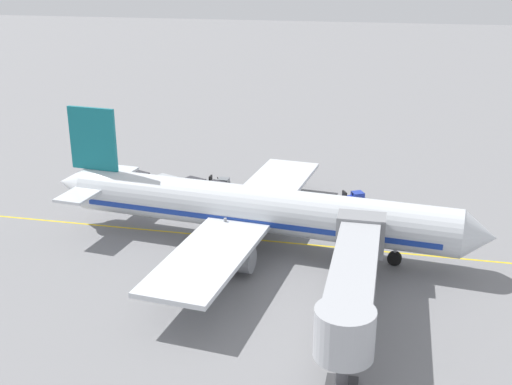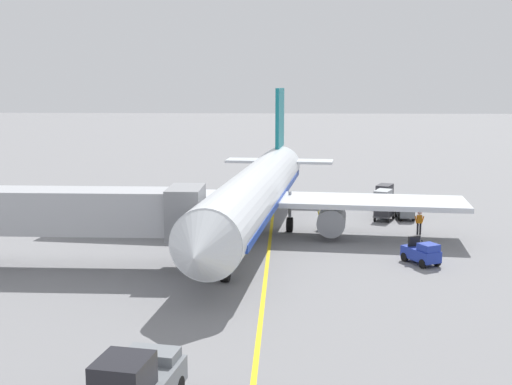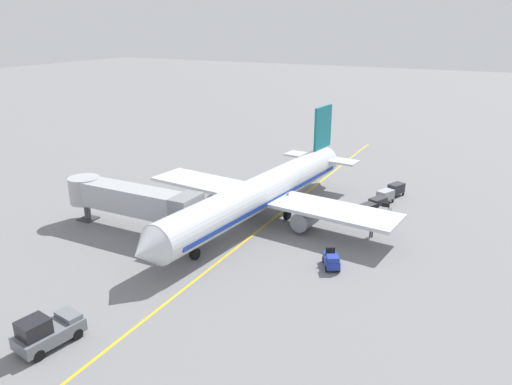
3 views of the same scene
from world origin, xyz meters
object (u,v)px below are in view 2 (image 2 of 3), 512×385
object	(u,v)px
jet_bridge	(70,211)
ground_crew_wing_walker	(322,217)
parked_airliner	(256,193)
ground_crew_loader	(419,222)
baggage_cart_front	(384,209)
baggage_cart_second_in_train	(387,203)
baggage_cart_tail_end	(385,191)
baggage_tug_lead	(405,211)
baggage_tug_trailing	(422,253)
baggage_cart_third_in_train	(383,197)

from	to	relation	value
jet_bridge	ground_crew_wing_walker	distance (m)	19.57
parked_airliner	ground_crew_loader	size ratio (longest dim) A/B	22.10
jet_bridge	baggage_cart_front	size ratio (longest dim) A/B	5.49
baggage_cart_second_in_train	baggage_cart_tail_end	bearing A→B (deg)	-96.74
ground_crew_wing_walker	ground_crew_loader	bearing A→B (deg)	168.03
baggage_tug_lead	baggage_cart_tail_end	distance (m)	8.46
baggage_cart_second_in_train	jet_bridge	bearing A→B (deg)	39.05
jet_bridge	baggage_tug_trailing	distance (m)	21.63
baggage_tug_trailing	baggage_cart_tail_end	world-z (taller)	baggage_tug_trailing
baggage_cart_second_in_train	ground_crew_wing_walker	bearing A→B (deg)	46.47
jet_bridge	baggage_cart_third_in_train	xyz separation A→B (m)	(-21.69, -20.58, -2.51)
baggage_tug_trailing	baggage_cart_tail_end	bearing A→B (deg)	-92.35
baggage_tug_trailing	baggage_cart_third_in_train	world-z (taller)	baggage_tug_trailing
baggage_cart_third_in_train	parked_airliner	bearing A→B (deg)	47.19
baggage_cart_third_in_train	jet_bridge	bearing A→B (deg)	43.50
ground_crew_loader	baggage_tug_lead	bearing A→B (deg)	-89.25
baggage_cart_second_in_train	ground_crew_wing_walker	distance (m)	8.44
baggage_tug_lead	ground_crew_wing_walker	size ratio (longest dim) A/B	1.48
baggage_cart_third_in_train	baggage_cart_tail_end	size ratio (longest dim) A/B	1.00
baggage_cart_third_in_train	baggage_cart_tail_end	xyz separation A→B (m)	(-0.61, -3.23, 0.00)
baggage_cart_second_in_train	baggage_cart_tail_end	xyz separation A→B (m)	(-0.75, -6.33, 0.00)
baggage_tug_trailing	baggage_cart_third_in_train	bearing A→B (deg)	-90.91
jet_bridge	ground_crew_wing_walker	bearing A→B (deg)	-144.17
baggage_cart_front	baggage_cart_tail_end	bearing A→B (deg)	-98.35
parked_airliner	ground_crew_wing_walker	bearing A→B (deg)	-152.73
baggage_cart_tail_end	ground_crew_loader	bearing A→B (deg)	92.18
ground_crew_wing_walker	baggage_cart_third_in_train	bearing A→B (deg)	-122.86
ground_crew_loader	parked_airliner	bearing A→B (deg)	4.97
baggage_cart_second_in_train	baggage_cart_tail_end	distance (m)	6.37
jet_bridge	baggage_cart_front	world-z (taller)	jet_bridge
baggage_tug_lead	parked_airliner	bearing A→B (deg)	28.70
baggage_tug_lead	ground_crew_wing_walker	world-z (taller)	ground_crew_wing_walker
baggage_cart_tail_end	ground_crew_wing_walker	size ratio (longest dim) A/B	1.74
parked_airliner	baggage_tug_trailing	world-z (taller)	parked_airliner
ground_crew_wing_walker	baggage_tug_lead	bearing A→B (deg)	-150.31
baggage_cart_front	baggage_cart_third_in_train	distance (m)	5.81
parked_airliner	baggage_cart_tail_end	world-z (taller)	parked_airliner
baggage_cart_second_in_train	ground_crew_wing_walker	size ratio (longest dim) A/B	1.74
baggage_cart_front	baggage_cart_tail_end	xyz separation A→B (m)	(-1.32, -9.00, 0.00)
baggage_cart_second_in_train	baggage_cart_tail_end	world-z (taller)	same
baggage_tug_trailing	baggage_cart_front	xyz separation A→B (m)	(0.41, -13.17, 0.24)
parked_airliner	baggage_cart_front	world-z (taller)	parked_airliner
baggage_tug_lead	baggage_cart_second_in_train	xyz separation A→B (m)	(1.21, -2.12, 0.24)
jet_bridge	baggage_cart_front	distance (m)	25.80
baggage_cart_tail_end	ground_crew_wing_walker	xyz separation A→B (m)	(6.56, 12.45, 0.00)
parked_airliner	baggage_cart_tail_end	xyz separation A→B (m)	(-11.51, -15.00, -2.24)
parked_airliner	jet_bridge	world-z (taller)	parked_airliner
ground_crew_loader	baggage_cart_tail_end	bearing A→B (deg)	-87.82
jet_bridge	baggage_tug_lead	bearing A→B (deg)	-145.97
baggage_cart_tail_end	baggage_tug_lead	bearing A→B (deg)	93.11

